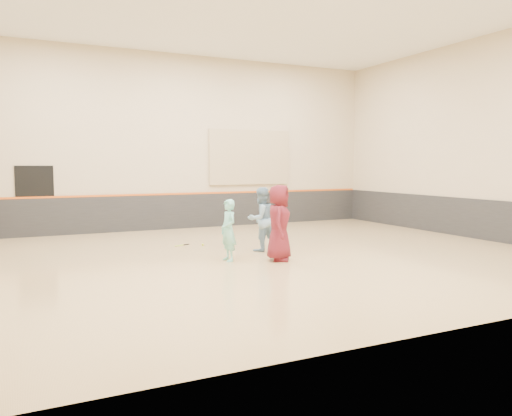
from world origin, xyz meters
name	(u,v)px	position (x,y,z in m)	size (l,w,h in m)	color
room	(249,224)	(0.00, 0.00, 0.81)	(15.04, 12.04, 6.22)	tan
wainscot_back	(177,212)	(0.00, 5.97, 0.60)	(14.90, 0.04, 1.20)	#232326
wainscot_right	(471,218)	(7.47, 0.00, 0.60)	(0.04, 11.90, 1.20)	#232326
accent_stripe	(177,194)	(0.00, 5.96, 1.22)	(14.90, 0.03, 0.06)	#D85914
acoustic_panel	(250,157)	(2.80, 5.95, 2.50)	(3.20, 0.08, 2.00)	tan
doorway	(35,201)	(-4.50, 5.98, 1.10)	(1.10, 0.05, 2.20)	black
girl	(228,230)	(-0.61, -0.21, 0.72)	(0.52, 0.34, 1.44)	#80DECE
instructor	(261,219)	(0.68, 0.70, 0.83)	(0.80, 0.62, 1.65)	#7CA3C0
young_man	(279,223)	(0.48, -0.65, 0.89)	(0.86, 0.56, 1.77)	maroon
held_racket	(282,232)	(1.05, 0.28, 0.52)	(0.32, 0.32, 0.60)	#ABDD30
spare_racket	(179,243)	(-1.01, 2.35, 0.07)	(0.62, 0.62, 0.15)	#97BA28
ball_under_racket	(270,252)	(0.69, 0.20, 0.03)	(0.07, 0.07, 0.07)	yellow
ball_in_hand	(284,211)	(0.59, -0.70, 1.16)	(0.07, 0.07, 0.07)	#CFDB33
ball_beside_spare	(203,245)	(-0.43, 2.09, 0.03)	(0.07, 0.07, 0.07)	#D3E535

